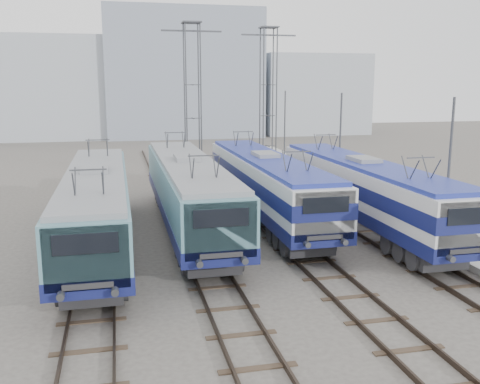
% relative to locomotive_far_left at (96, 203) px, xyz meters
% --- Properties ---
extents(ground, '(160.00, 160.00, 0.00)m').
position_rel_locomotive_far_left_xyz_m(ground, '(6.75, -5.96, -2.23)').
color(ground, '#514C47').
extents(platform, '(4.00, 70.00, 0.30)m').
position_rel_locomotive_far_left_xyz_m(platform, '(16.95, 2.04, -2.08)').
color(platform, '#9E9E99').
rests_on(platform, ground).
extents(locomotive_far_left, '(2.83, 17.85, 3.36)m').
position_rel_locomotive_far_left_xyz_m(locomotive_far_left, '(0.00, 0.00, 0.00)').
color(locomotive_far_left, '#131952').
rests_on(locomotive_far_left, ground).
extents(locomotive_center_left, '(2.90, 18.32, 3.45)m').
position_rel_locomotive_far_left_xyz_m(locomotive_center_left, '(4.50, 2.14, 0.05)').
color(locomotive_center_left, '#131952').
rests_on(locomotive_center_left, ground).
extents(locomotive_center_right, '(2.82, 17.84, 3.35)m').
position_rel_locomotive_far_left_xyz_m(locomotive_center_right, '(9.00, 3.37, 0.05)').
color(locomotive_center_right, '#131952').
rests_on(locomotive_center_right, ground).
extents(locomotive_far_right, '(2.80, 17.71, 3.33)m').
position_rel_locomotive_far_left_xyz_m(locomotive_far_right, '(13.50, 0.49, 0.04)').
color(locomotive_far_right, '#131952').
rests_on(locomotive_far_right, ground).
extents(catenary_tower_west, '(4.50, 1.20, 12.00)m').
position_rel_locomotive_far_left_xyz_m(catenary_tower_west, '(6.75, 16.04, 4.42)').
color(catenary_tower_west, '#3F4247').
rests_on(catenary_tower_west, ground).
extents(catenary_tower_east, '(4.50, 1.20, 12.00)m').
position_rel_locomotive_far_left_xyz_m(catenary_tower_east, '(13.25, 18.04, 4.42)').
color(catenary_tower_east, '#3F4247').
rests_on(catenary_tower_east, ground).
extents(mast_front, '(0.12, 0.12, 7.00)m').
position_rel_locomotive_far_left_xyz_m(mast_front, '(15.35, -3.96, 1.27)').
color(mast_front, '#3F4247').
rests_on(mast_front, ground).
extents(mast_mid, '(0.12, 0.12, 7.00)m').
position_rel_locomotive_far_left_xyz_m(mast_mid, '(15.35, 8.04, 1.27)').
color(mast_mid, '#3F4247').
rests_on(mast_mid, ground).
extents(mast_rear, '(0.12, 0.12, 7.00)m').
position_rel_locomotive_far_left_xyz_m(mast_rear, '(15.35, 20.04, 1.27)').
color(mast_rear, '#3F4247').
rests_on(mast_rear, ground).
extents(building_west, '(18.00, 12.00, 14.00)m').
position_rel_locomotive_far_left_xyz_m(building_west, '(-7.25, 56.04, 4.77)').
color(building_west, '#A1A8B2').
rests_on(building_west, ground).
extents(building_center, '(22.00, 14.00, 18.00)m').
position_rel_locomotive_far_left_xyz_m(building_center, '(10.75, 56.04, 6.77)').
color(building_center, gray).
rests_on(building_center, ground).
extents(building_east, '(16.00, 12.00, 12.00)m').
position_rel_locomotive_far_left_xyz_m(building_east, '(30.75, 56.04, 3.77)').
color(building_east, '#A1A8B2').
rests_on(building_east, ground).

